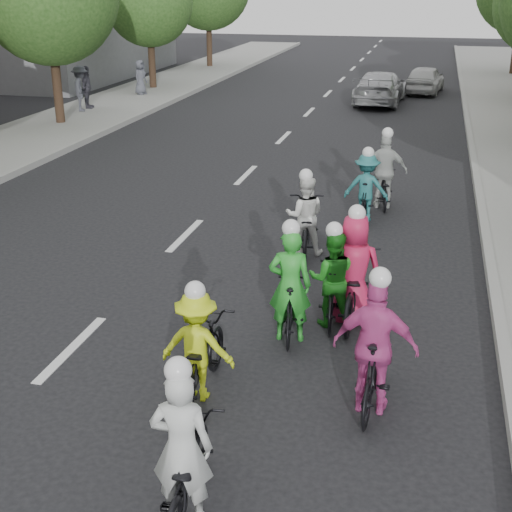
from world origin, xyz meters
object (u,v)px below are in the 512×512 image
at_px(spectator_1, 87,87).
at_px(cyclist_5, 290,297).
at_px(spectator_2, 140,77).
at_px(follow_car_lead, 380,88).
at_px(cyclist_0, 185,465).
at_px(cyclist_4, 354,280).
at_px(cyclist_2, 199,354).
at_px(follow_car_trail, 425,79).
at_px(cyclist_7, 366,192).
at_px(cyclist_8, 385,179).
at_px(spectator_0, 81,88).
at_px(cyclist_1, 332,286).
at_px(cyclist_6, 305,223).
at_px(cyclist_3, 375,358).

bearing_deg(spectator_1, cyclist_5, -157.84).
xyz_separation_m(spectator_1, spectator_2, (0.64, 3.92, -0.08)).
bearing_deg(cyclist_5, follow_car_lead, -96.42).
relative_size(cyclist_0, cyclist_4, 0.93).
bearing_deg(spectator_2, cyclist_0, -145.21).
relative_size(cyclist_2, follow_car_trail, 0.51).
height_order(cyclist_0, cyclist_5, cyclist_5).
distance_m(cyclist_7, spectator_2, 18.78).
bearing_deg(spectator_2, cyclist_8, -128.19).
xyz_separation_m(cyclist_8, spectator_1, (-12.39, 9.91, 0.31)).
height_order(spectator_0, spectator_1, spectator_0).
relative_size(cyclist_5, follow_car_trail, 0.51).
xyz_separation_m(cyclist_8, follow_car_lead, (-1.30, 14.68, 0.01)).
xyz_separation_m(follow_car_trail, spectator_0, (-12.80, -8.97, 0.39)).
bearing_deg(follow_car_trail, spectator_2, 27.01).
height_order(follow_car_trail, spectator_2, spectator_2).
bearing_deg(cyclist_1, spectator_0, -57.22).
height_order(cyclist_6, follow_car_trail, cyclist_6).
distance_m(cyclist_2, spectator_2, 24.71).
height_order(follow_car_lead, spectator_2, spectator_2).
bearing_deg(cyclist_3, cyclist_5, -46.15).
relative_size(cyclist_2, spectator_0, 1.08).
height_order(cyclist_1, cyclist_4, cyclist_4).
bearing_deg(spectator_2, cyclist_4, -138.04).
bearing_deg(cyclist_5, spectator_2, -69.85).
bearing_deg(cyclist_3, cyclist_7, -80.13).
relative_size(cyclist_1, cyclist_4, 0.85).
height_order(cyclist_2, cyclist_8, cyclist_8).
bearing_deg(cyclist_1, spectator_2, -65.27).
xyz_separation_m(cyclist_8, spectator_0, (-12.33, 9.27, 0.36)).
height_order(cyclist_1, cyclist_5, cyclist_5).
bearing_deg(cyclist_2, follow_car_lead, -91.33).
bearing_deg(follow_car_lead, cyclist_3, 97.47).
xyz_separation_m(cyclist_0, spectator_0, (-11.23, 20.12, 0.43)).
height_order(cyclist_7, spectator_2, cyclist_7).
bearing_deg(cyclist_7, cyclist_8, -104.11).
distance_m(cyclist_5, cyclist_7, 5.85).
bearing_deg(spectator_0, cyclist_4, -165.81).
relative_size(cyclist_2, follow_car_lead, 0.40).
height_order(cyclist_2, spectator_2, spectator_2).
distance_m(cyclist_4, spectator_2, 23.12).
relative_size(cyclist_7, cyclist_8, 0.88).
distance_m(cyclist_0, cyclist_1, 4.63).
xyz_separation_m(cyclist_1, follow_car_trail, (0.78, 24.52, 0.00)).
bearing_deg(spectator_1, cyclist_8, -140.97).
relative_size(cyclist_3, follow_car_trail, 0.52).
height_order(cyclist_3, cyclist_7, cyclist_3).
bearing_deg(follow_car_trail, cyclist_6, 92.59).
distance_m(cyclist_0, spectator_2, 26.88).
xyz_separation_m(cyclist_2, spectator_0, (-10.67, 17.99, 0.43)).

